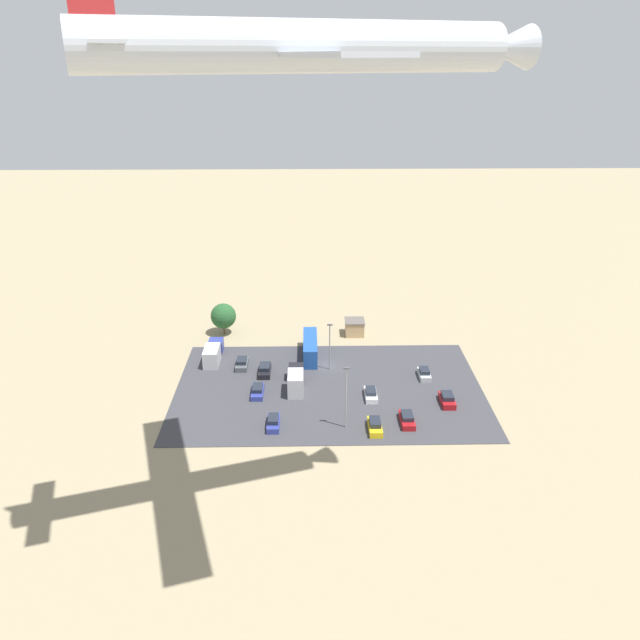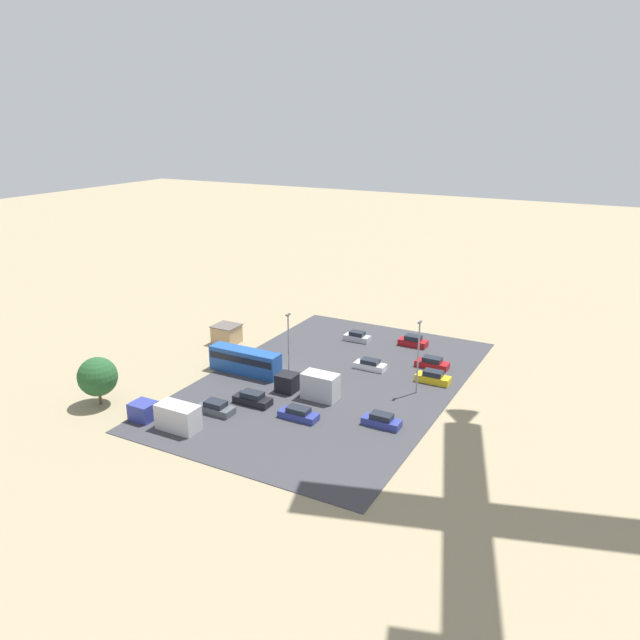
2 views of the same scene
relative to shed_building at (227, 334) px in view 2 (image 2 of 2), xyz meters
name	(u,v)px [view 2 (image 2 of 2)]	position (x,y,z in m)	size (l,w,h in m)	color
ground_plane	(281,371)	(5.53, 13.18, -1.45)	(400.00, 400.00, 0.00)	gray
parking_lot_surface	(331,382)	(5.53, 21.03, -1.41)	(48.64, 31.52, 0.08)	#38383D
shed_building	(227,334)	(0.00, 0.00, 0.00)	(3.69, 3.84, 2.89)	tan
bus	(245,360)	(8.45, 9.35, 0.43)	(2.44, 10.39, 3.35)	#1E4C9E
parked_car_0	(370,365)	(-0.85, 23.87, -0.79)	(1.81, 4.39, 1.41)	silver
parked_car_1	(357,337)	(-10.28, 17.48, -0.74)	(1.76, 4.06, 1.51)	#ADB2B7
parked_car_2	(382,421)	(13.83, 31.77, -0.75)	(1.75, 4.44, 1.51)	navy
parked_car_3	(216,408)	(20.11, 13.19, -0.75)	(1.96, 4.49, 1.49)	#4C5156
parked_car_4	(253,399)	(16.06, 15.68, -0.72)	(1.92, 4.78, 1.58)	black
parked_car_5	(433,377)	(-0.58, 33.04, -0.69)	(1.83, 4.50, 1.64)	gold
parked_car_6	(432,363)	(-5.40, 31.29, -0.74)	(1.88, 4.61, 1.53)	maroon
parked_car_7	(299,414)	(16.76, 22.57, -0.79)	(1.84, 4.74, 1.41)	navy
parked_car_8	(413,341)	(-12.32, 25.95, -0.69)	(1.95, 4.33, 1.65)	maroon
parked_truck_0	(311,385)	(10.80, 20.91, 0.14)	(2.44, 8.26, 3.31)	black
parked_truck_1	(168,415)	(25.34, 10.51, -0.03)	(2.50, 9.03, 2.94)	navy
tree_near_shed	(98,377)	(24.81, -0.79, 2.19)	(4.78, 4.78, 6.04)	brown
light_pole_lot_centre	(418,354)	(3.54, 32.21, 3.85)	(0.90, 0.28, 9.57)	gray
light_pole_lot_edge	(288,340)	(5.22, 14.34, 3.20)	(0.90, 0.28, 8.29)	gray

